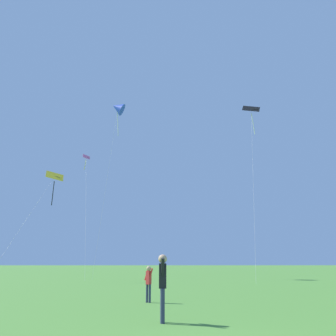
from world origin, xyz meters
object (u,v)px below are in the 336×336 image
person_child_small (149,280)px  kite_pink_low (86,165)px  person_near_tree (163,281)px  kite_yellow_diamond (53,182)px  kite_black_large (252,115)px  kite_blue_delta (118,108)px

person_child_small → kite_pink_low: bearing=108.0°
person_child_small → person_near_tree: bearing=-83.7°
kite_yellow_diamond → person_child_small: size_ratio=7.45×
kite_yellow_diamond → person_child_small: (9.74, -17.57, -8.12)m
kite_pink_low → person_child_small: (8.89, -27.37, -12.55)m
kite_yellow_diamond → person_near_tree: kite_yellow_diamond is taller
kite_black_large → person_near_tree: 34.47m
kite_pink_low → person_near_tree: kite_pink_low is taller
person_near_tree → person_child_small: bearing=96.3°
kite_black_large → person_child_small: size_ratio=13.80×
kite_pink_low → kite_black_large: bearing=-12.6°
person_child_small → kite_yellow_diamond: bearing=119.0°
kite_yellow_diamond → person_near_tree: (10.29, -22.60, -7.90)m
kite_black_large → kite_pink_low: (-20.01, 4.47, -4.87)m
kite_blue_delta → kite_pink_low: size_ratio=1.42×
kite_yellow_diamond → person_near_tree: 26.06m
kite_black_large → kite_blue_delta: bearing=170.6°
kite_blue_delta → kite_black_large: 16.46m
kite_blue_delta → person_child_small: kite_blue_delta is taller
person_near_tree → kite_pink_low: bearing=106.2°
kite_blue_delta → kite_yellow_diamond: kite_blue_delta is taller
kite_pink_low → person_near_tree: (9.44, -32.40, -12.33)m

